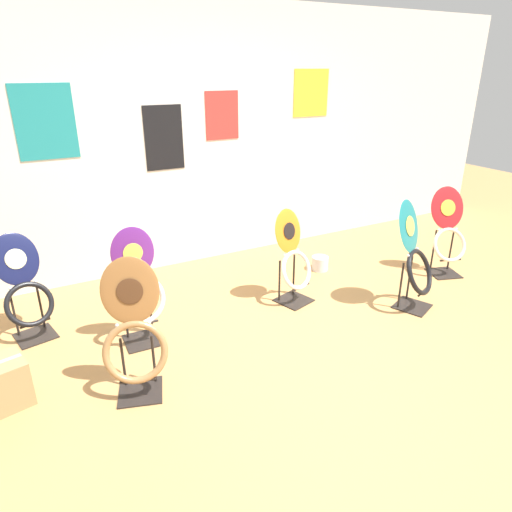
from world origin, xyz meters
TOP-DOWN VIEW (x-y plane):
  - ground_plane at (0.00, 0.00)m, footprint 14.00×14.00m
  - wall_back at (-0.00, 2.37)m, footprint 8.00×0.07m
  - toilet_seat_display_purple_note at (-1.21, 1.03)m, footprint 0.40×0.29m
  - toilet_seat_display_crimson_swirl at (1.88, 0.82)m, footprint 0.44×0.43m
  - toilet_seat_display_orange_sun at (0.17, 1.04)m, footprint 0.40×0.36m
  - toilet_seat_display_navy_moon at (-1.96, 1.53)m, footprint 0.41×0.41m
  - toilet_seat_display_woodgrain at (-1.39, 0.44)m, footprint 0.44×0.35m
  - toilet_seat_display_teal_sax at (1.04, 0.44)m, footprint 0.49×0.45m
  - paint_can at (0.80, 1.47)m, footprint 0.18×0.18m

SIDE VIEW (x-z plane):
  - ground_plane at x=0.00m, z-range 0.00..0.00m
  - paint_can at x=0.80m, z-range 0.00..0.15m
  - toilet_seat_display_navy_moon at x=-1.96m, z-range -0.01..0.81m
  - toilet_seat_display_orange_sun at x=0.17m, z-range -0.01..0.84m
  - toilet_seat_display_woodgrain at x=-1.39m, z-range -0.03..0.90m
  - toilet_seat_display_purple_note at x=-1.21m, z-range -0.03..0.90m
  - toilet_seat_display_teal_sax at x=1.04m, z-range -0.04..0.92m
  - toilet_seat_display_crimson_swirl at x=1.88m, z-range 0.00..0.88m
  - wall_back at x=0.00m, z-range 0.00..2.60m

